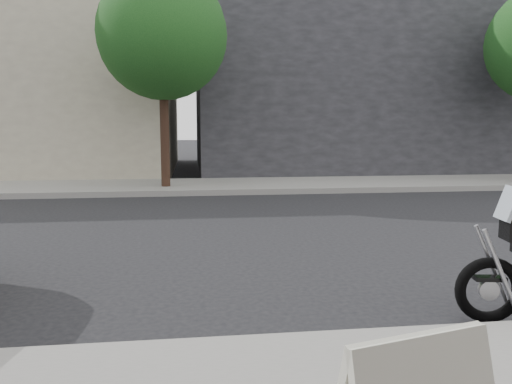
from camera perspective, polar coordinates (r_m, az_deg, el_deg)
The scene contains 4 objects.
ground at distance 7.98m, azimuth 2.19°, elevation -5.24°, with size 120.00×120.00×0.00m, color black.
far_sidewalk at distance 14.33m, azimuth -2.13°, elevation 0.74°, with size 44.00×3.00×0.15m, color gray.
far_building_dark at distance 22.81m, azimuth 14.27°, elevation 11.64°, with size 16.00×11.00×7.00m.
street_tree_mid at distance 13.90m, azimuth -10.65°, elevation 17.23°, with size 3.40×3.40×5.70m.
Camera 1 is at (1.30, 7.67, 1.76)m, focal length 35.00 mm.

